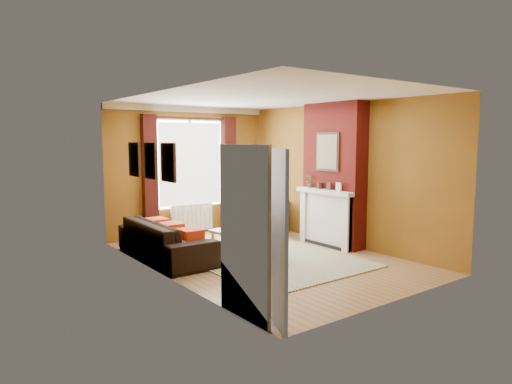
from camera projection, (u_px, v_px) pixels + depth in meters
ground at (264, 258)px, 8.10m from camera, size 5.50×5.50×0.00m
room_walls at (282, 177)px, 8.54m from camera, size 3.82×5.54×2.83m
striped_rug at (264, 256)px, 8.14m from camera, size 2.52×3.49×0.02m
sofa at (166, 239)px, 8.00m from camera, size 0.94×2.34×0.68m
armchair at (260, 217)px, 10.18m from camera, size 1.41×1.34×0.72m
coffee_table at (243, 234)px, 8.26m from camera, size 0.81×1.34×0.42m
wicker_stool at (232, 222)px, 10.14m from camera, size 0.49×0.49×0.51m
floor_lamp at (254, 174)px, 10.78m from camera, size 0.29×0.29×1.62m
book_a at (252, 236)px, 7.83m from camera, size 0.32×0.32×0.02m
book_b at (233, 228)px, 8.53m from camera, size 0.30×0.35×0.02m
mug at (252, 231)px, 8.14m from camera, size 0.10×0.10×0.08m
tv_remote at (230, 232)px, 8.22m from camera, size 0.09×0.17×0.02m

